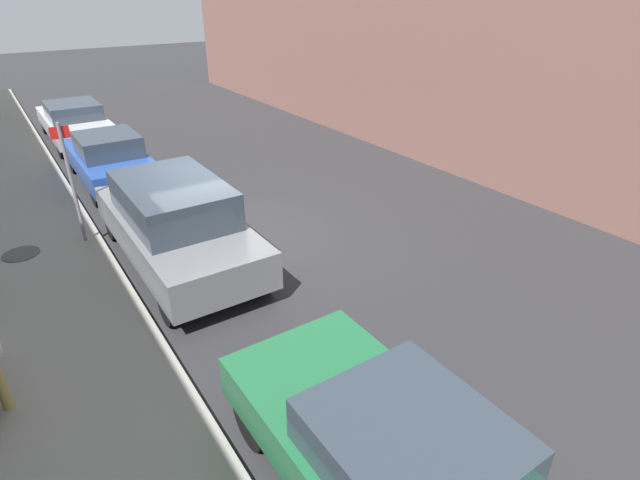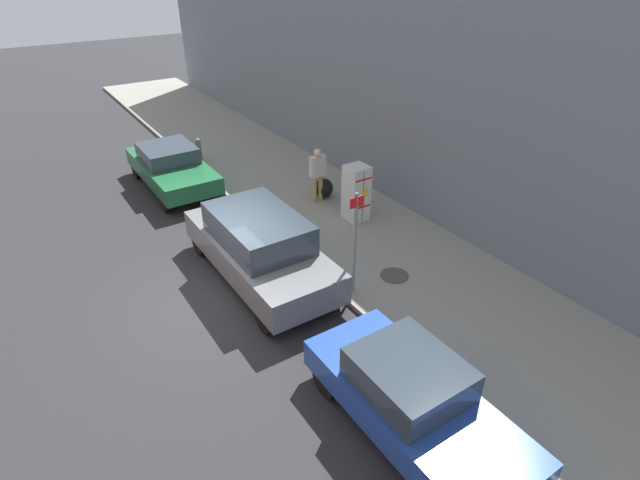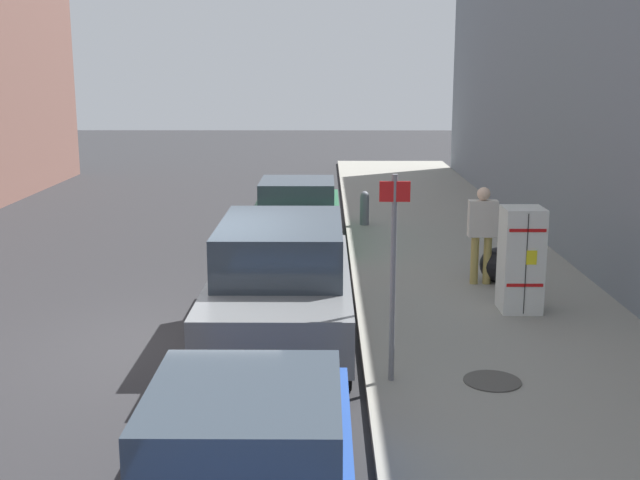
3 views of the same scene
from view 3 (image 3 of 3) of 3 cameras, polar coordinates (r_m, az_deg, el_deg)
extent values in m
plane|color=#28282B|center=(11.64, -8.64, -7.38)|extent=(80.00, 80.00, 0.00)
cube|color=gray|center=(11.78, 13.42, -7.03)|extent=(4.29, 44.00, 0.12)
cube|color=silver|center=(12.85, 14.11, -1.35)|extent=(0.62, 0.63, 1.64)
cube|color=black|center=(12.55, 14.44, -1.69)|extent=(0.01, 0.01, 1.56)
cube|color=yellow|center=(12.55, 14.82, -1.22)|extent=(0.16, 0.01, 0.22)
cube|color=red|center=(12.44, 14.57, 0.66)|extent=(0.56, 0.01, 0.05)
cube|color=red|center=(12.63, 14.37, -3.14)|extent=(0.56, 0.01, 0.05)
cylinder|color=#47443F|center=(10.13, 12.15, -9.77)|extent=(0.70, 0.70, 0.02)
cylinder|color=slate|center=(9.60, 5.21, -2.84)|extent=(0.07, 0.07, 2.53)
cube|color=red|center=(9.36, 5.35, 3.45)|extent=(0.36, 0.02, 0.24)
cylinder|color=slate|center=(19.48, 3.18, 2.11)|extent=(0.22, 0.22, 0.70)
sphere|color=slate|center=(19.42, 3.19, 3.20)|extent=(0.20, 0.20, 0.20)
sphere|color=black|center=(14.61, 12.48, -1.73)|extent=(0.62, 0.62, 0.62)
cylinder|color=#A8934C|center=(14.41, 11.81, -1.41)|extent=(0.14, 0.14, 0.85)
cylinder|color=#A8934C|center=(14.37, 10.93, -1.41)|extent=(0.14, 0.14, 0.85)
cube|color=beige|center=(14.24, 11.49, 1.51)|extent=(0.50, 0.22, 0.64)
sphere|color=beige|center=(14.16, 11.57, 3.24)|extent=(0.23, 0.23, 0.23)
cube|color=#1E6038|center=(17.77, -1.64, 1.70)|extent=(1.86, 4.37, 0.55)
cube|color=#2D3842|center=(17.90, -1.63, 3.48)|extent=(1.64, 1.83, 0.50)
cylinder|color=black|center=(16.28, 0.98, -0.25)|extent=(0.22, 0.74, 0.74)
cylinder|color=black|center=(16.34, -4.63, -0.24)|extent=(0.22, 0.74, 0.74)
cylinder|color=black|center=(19.35, 0.90, 1.74)|extent=(0.22, 0.74, 0.74)
cylinder|color=black|center=(19.40, -3.84, 1.74)|extent=(0.22, 0.74, 0.74)
cube|color=slate|center=(11.58, -2.75, -3.80)|extent=(1.95, 4.87, 0.70)
cube|color=#2D3842|center=(11.40, -2.79, -0.42)|extent=(1.71, 2.68, 0.70)
cylinder|color=black|center=(9.91, 1.61, -8.70)|extent=(0.22, 0.67, 0.67)
cylinder|color=black|center=(10.02, -8.19, -8.59)|extent=(0.22, 0.67, 0.67)
cylinder|color=black|center=(13.44, 1.29, -3.08)|extent=(0.22, 0.67, 0.67)
cylinder|color=black|center=(13.52, -5.89, -3.05)|extent=(0.22, 0.67, 0.67)
cube|color=#2D3842|center=(6.46, -5.40, -12.71)|extent=(1.51, 1.74, 0.55)
cylinder|color=black|center=(7.95, 1.06, -14.27)|extent=(0.22, 0.66, 0.66)
cylinder|color=black|center=(8.07, -9.64, -14.04)|extent=(0.22, 0.66, 0.66)
camera|label=1|loc=(20.07, 6.10, 15.43)|focal=28.00mm
camera|label=2|loc=(6.24, -77.92, 34.75)|focal=28.00mm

